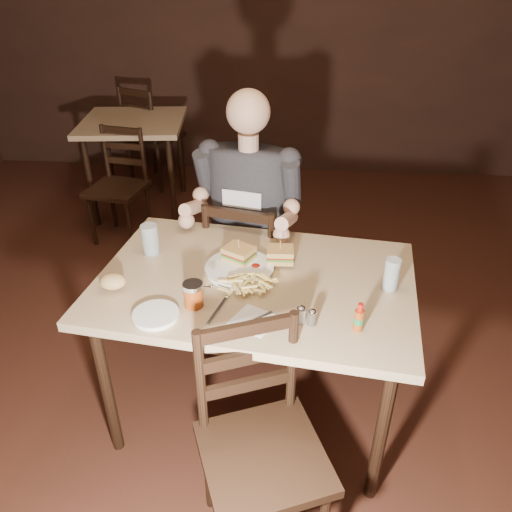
# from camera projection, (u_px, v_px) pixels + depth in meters

# --- Properties ---
(room_shell) EXTENTS (7.00, 7.00, 7.00)m
(room_shell) POSITION_uv_depth(u_px,v_px,m) (246.00, 162.00, 1.46)
(room_shell) COLOR black
(room_shell) RESTS_ON ground
(main_table) EXTENTS (1.39, 1.02, 0.77)m
(main_table) POSITION_uv_depth(u_px,v_px,m) (255.00, 293.00, 2.10)
(main_table) COLOR tan
(main_table) RESTS_ON ground
(bg_table) EXTENTS (0.88, 0.88, 0.77)m
(bg_table) POSITION_uv_depth(u_px,v_px,m) (134.00, 131.00, 4.04)
(bg_table) COLOR tan
(bg_table) RESTS_ON ground
(chair_far) EXTENTS (0.50, 0.53, 0.89)m
(chair_far) POSITION_uv_depth(u_px,v_px,m) (250.00, 268.00, 2.73)
(chair_far) COLOR black
(chair_far) RESTS_ON ground
(chair_near) EXTENTS (0.55, 0.57, 0.89)m
(chair_near) POSITION_uv_depth(u_px,v_px,m) (263.00, 457.00, 1.71)
(chair_near) COLOR black
(chair_near) RESTS_ON ground
(bg_chair_far) EXTENTS (0.58, 0.60, 0.92)m
(bg_chair_far) POSITION_uv_depth(u_px,v_px,m) (154.00, 136.00, 4.62)
(bg_chair_far) COLOR black
(bg_chair_far) RESTS_ON ground
(bg_chair_near) EXTENTS (0.45, 0.48, 0.83)m
(bg_chair_near) POSITION_uv_depth(u_px,v_px,m) (117.00, 188.00, 3.71)
(bg_chair_near) COLOR black
(bg_chair_near) RESTS_ON ground
(diner) EXTENTS (0.62, 0.53, 0.94)m
(diner) POSITION_uv_depth(u_px,v_px,m) (246.00, 190.00, 2.43)
(diner) COLOR #2E2F34
(diner) RESTS_ON chair_far
(dinner_plate) EXTENTS (0.32, 0.32, 0.02)m
(dinner_plate) POSITION_uv_depth(u_px,v_px,m) (239.00, 269.00, 2.11)
(dinner_plate) COLOR white
(dinner_plate) RESTS_ON main_table
(sandwich_left) EXTENTS (0.15, 0.14, 0.10)m
(sandwich_left) POSITION_uv_depth(u_px,v_px,m) (239.00, 249.00, 2.13)
(sandwich_left) COLOR tan
(sandwich_left) RESTS_ON dinner_plate
(sandwich_right) EXTENTS (0.12, 0.10, 0.10)m
(sandwich_right) POSITION_uv_depth(u_px,v_px,m) (280.00, 251.00, 2.13)
(sandwich_right) COLOR tan
(sandwich_right) RESTS_ON dinner_plate
(fries_pile) EXTENTS (0.28, 0.21, 0.04)m
(fries_pile) POSITION_uv_depth(u_px,v_px,m) (247.00, 281.00, 1.98)
(fries_pile) COLOR #D4B960
(fries_pile) RESTS_ON dinner_plate
(ketchup_dollop) EXTENTS (0.04, 0.04, 0.01)m
(ketchup_dollop) POSITION_uv_depth(u_px,v_px,m) (256.00, 266.00, 2.11)
(ketchup_dollop) COLOR maroon
(ketchup_dollop) RESTS_ON dinner_plate
(glass_left) EXTENTS (0.08, 0.08, 0.14)m
(glass_left) POSITION_uv_depth(u_px,v_px,m) (150.00, 239.00, 2.20)
(glass_left) COLOR silver
(glass_left) RESTS_ON main_table
(glass_right) EXTENTS (0.07, 0.07, 0.14)m
(glass_right) POSITION_uv_depth(u_px,v_px,m) (391.00, 275.00, 1.96)
(glass_right) COLOR silver
(glass_right) RESTS_ON main_table
(hot_sauce) EXTENTS (0.04, 0.04, 0.11)m
(hot_sauce) POSITION_uv_depth(u_px,v_px,m) (359.00, 317.00, 1.75)
(hot_sauce) COLOR #8C3810
(hot_sauce) RESTS_ON main_table
(salt_shaker) EXTENTS (0.04, 0.04, 0.06)m
(salt_shaker) POSITION_uv_depth(u_px,v_px,m) (301.00, 315.00, 1.81)
(salt_shaker) COLOR white
(salt_shaker) RESTS_ON main_table
(pepper_shaker) EXTENTS (0.04, 0.04, 0.06)m
(pepper_shaker) POSITION_uv_depth(u_px,v_px,m) (312.00, 318.00, 1.79)
(pepper_shaker) COLOR #38332D
(pepper_shaker) RESTS_ON main_table
(syrup_dispenser) EXTENTS (0.09, 0.09, 0.10)m
(syrup_dispenser) POSITION_uv_depth(u_px,v_px,m) (193.00, 295.00, 1.88)
(syrup_dispenser) COLOR #8C3810
(syrup_dispenser) RESTS_ON main_table
(napkin) EXTENTS (0.20, 0.19, 0.00)m
(napkin) POSITION_uv_depth(u_px,v_px,m) (254.00, 320.00, 1.83)
(napkin) COLOR white
(napkin) RESTS_ON main_table
(knife) EXTENTS (0.06, 0.19, 0.00)m
(knife) POSITION_uv_depth(u_px,v_px,m) (218.00, 309.00, 1.88)
(knife) COLOR silver
(knife) RESTS_ON napkin
(fork) EXTENTS (0.14, 0.12, 0.01)m
(fork) POSITION_uv_depth(u_px,v_px,m) (253.00, 321.00, 1.82)
(fork) COLOR silver
(fork) RESTS_ON napkin
(side_plate) EXTENTS (0.19, 0.19, 0.01)m
(side_plate) POSITION_uv_depth(u_px,v_px,m) (156.00, 316.00, 1.84)
(side_plate) COLOR white
(side_plate) RESTS_ON main_table
(bread_roll) EXTENTS (0.12, 0.10, 0.06)m
(bread_roll) POSITION_uv_depth(u_px,v_px,m) (113.00, 281.00, 1.97)
(bread_roll) COLOR tan
(bread_roll) RESTS_ON side_plate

